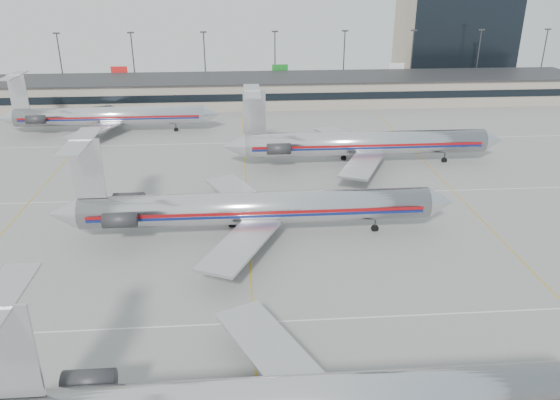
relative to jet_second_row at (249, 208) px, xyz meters
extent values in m
cube|color=silver|center=(-0.10, -17.74, -3.65)|extent=(160.00, 0.15, 0.02)
cube|color=gray|center=(-0.10, 70.26, -0.66)|extent=(160.00, 16.00, 6.00)
cube|color=black|center=(-0.10, 62.16, -0.46)|extent=(160.00, 0.20, 1.60)
cube|color=#2D2D30|center=(-0.10, 70.26, 2.44)|extent=(162.00, 17.00, 0.30)
cylinder|color=#38383D|center=(-45.10, 84.26, 3.84)|extent=(0.30, 0.30, 15.00)
cube|color=#2D2D30|center=(-45.10, 84.26, 11.44)|extent=(1.60, 0.40, 0.35)
cylinder|color=#38383D|center=(-27.10, 84.26, 3.84)|extent=(0.30, 0.30, 15.00)
cube|color=#2D2D30|center=(-27.10, 84.26, 11.44)|extent=(1.60, 0.40, 0.35)
cylinder|color=#38383D|center=(-9.10, 84.26, 3.84)|extent=(0.30, 0.30, 15.00)
cube|color=#2D2D30|center=(-9.10, 84.26, 11.44)|extent=(1.60, 0.40, 0.35)
cylinder|color=#38383D|center=(8.90, 84.26, 3.84)|extent=(0.30, 0.30, 15.00)
cube|color=#2D2D30|center=(8.90, 84.26, 11.44)|extent=(1.60, 0.40, 0.35)
cylinder|color=#38383D|center=(26.90, 84.26, 3.84)|extent=(0.30, 0.30, 15.00)
cube|color=#2D2D30|center=(26.90, 84.26, 11.44)|extent=(1.60, 0.40, 0.35)
cylinder|color=#38383D|center=(44.90, 84.26, 3.84)|extent=(0.30, 0.30, 15.00)
cube|color=#2D2D30|center=(44.90, 84.26, 11.44)|extent=(1.60, 0.40, 0.35)
cylinder|color=#38383D|center=(62.90, 84.26, 3.84)|extent=(0.30, 0.30, 15.00)
cube|color=#2D2D30|center=(62.90, 84.26, 11.44)|extent=(1.60, 0.40, 0.35)
cylinder|color=#38383D|center=(80.90, 84.26, 3.84)|extent=(0.30, 0.30, 15.00)
cube|color=#2D2D30|center=(80.90, 84.26, 11.44)|extent=(1.60, 0.40, 0.35)
cube|color=tan|center=(61.90, 100.26, 8.84)|extent=(30.00, 20.00, 25.00)
cube|color=silver|center=(1.16, -24.73, -1.20)|extent=(9.13, 13.30, 0.31)
cube|color=silver|center=(-15.03, -31.60, 4.93)|extent=(3.34, 0.25, 6.67)
cylinder|color=#2D2D30|center=(-11.60, -28.80, 0.07)|extent=(3.53, 1.67, 1.67)
cylinder|color=silver|center=(1.01, 0.00, -0.06)|extent=(41.15, 3.81, 3.81)
cone|color=silver|center=(23.24, 0.00, -0.06)|extent=(3.29, 3.81, 3.81)
cone|color=silver|center=(-21.41, 0.00, -0.06)|extent=(3.70, 3.81, 3.81)
cube|color=maroon|center=(1.01, -1.91, 0.10)|extent=(39.10, 0.05, 0.36)
cube|color=#0C1858|center=(1.01, -1.91, -0.31)|extent=(39.10, 0.05, 0.29)
cube|color=silver|center=(-1.04, 7.20, -1.08)|extent=(9.57, 13.95, 0.33)
cube|color=silver|center=(-1.04, -7.20, -1.08)|extent=(9.57, 13.95, 0.33)
cube|color=silver|center=(-18.02, 0.00, 5.35)|extent=(3.50, 0.26, 7.00)
cube|color=silver|center=(-18.33, 0.00, 8.64)|extent=(2.47, 10.80, 0.19)
cylinder|color=#2D2D30|center=(-14.42, 2.94, 0.25)|extent=(3.70, 1.75, 1.75)
cylinder|color=#2D2D30|center=(-14.42, -2.93, 0.25)|extent=(3.70, 1.75, 1.75)
cylinder|color=#2D2D30|center=(15.42, 0.00, -2.81)|extent=(0.21, 0.21, 1.70)
cylinder|color=#2D2D30|center=(-2.07, -2.47, -2.81)|extent=(0.21, 0.21, 1.70)
cylinder|color=#2D2D30|center=(-2.07, 2.47, -2.81)|extent=(0.21, 0.21, 1.70)
cylinder|color=black|center=(15.42, 0.00, -3.30)|extent=(0.93, 0.31, 0.93)
cylinder|color=silver|center=(19.65, 24.64, -0.05)|extent=(39.21, 3.82, 3.82)
cone|color=silver|center=(40.91, 24.64, -0.05)|extent=(3.30, 3.82, 3.82)
cone|color=silver|center=(-1.81, 24.64, -0.05)|extent=(3.71, 3.82, 3.82)
cube|color=maroon|center=(19.65, 22.72, 0.11)|extent=(37.25, 0.05, 0.36)
cube|color=#0C1858|center=(19.65, 22.72, -0.30)|extent=(37.25, 0.05, 0.29)
cube|color=silver|center=(17.59, 31.86, -1.08)|extent=(9.60, 13.99, 0.33)
cube|color=silver|center=(17.59, 17.42, -1.08)|extent=(9.60, 13.99, 0.33)
cube|color=silver|center=(1.60, 24.64, 5.37)|extent=(3.51, 0.26, 7.02)
cube|color=silver|center=(1.29, 24.64, 8.67)|extent=(2.48, 10.83, 0.19)
cylinder|color=#2D2D30|center=(5.21, 27.58, 0.26)|extent=(3.71, 1.75, 1.75)
cylinder|color=#2D2D30|center=(5.21, 21.70, 0.26)|extent=(3.71, 1.75, 1.75)
cylinder|color=#2D2D30|center=(33.07, 24.64, -2.81)|extent=(0.21, 0.21, 1.70)
cylinder|color=#2D2D30|center=(16.56, 22.16, -2.81)|extent=(0.21, 0.21, 1.70)
cylinder|color=#2D2D30|center=(16.56, 27.12, -2.81)|extent=(0.21, 0.21, 1.70)
cylinder|color=black|center=(33.07, 24.64, -3.30)|extent=(0.93, 0.31, 0.93)
cylinder|color=silver|center=(-25.70, 47.04, -0.33)|extent=(36.11, 3.52, 3.52)
cone|color=silver|center=(-6.12, 47.04, -0.33)|extent=(3.04, 3.52, 3.52)
cone|color=silver|center=(-45.46, 47.04, -0.33)|extent=(3.42, 3.52, 3.52)
cube|color=maroon|center=(-25.70, 45.27, -0.19)|extent=(34.30, 0.05, 0.33)
cube|color=#0C1858|center=(-25.70, 45.27, -0.57)|extent=(34.30, 0.05, 0.27)
cube|color=silver|center=(-27.60, 53.69, -1.28)|extent=(8.84, 12.88, 0.30)
cube|color=silver|center=(-27.60, 40.39, -1.28)|extent=(8.84, 12.88, 0.30)
cube|color=silver|center=(-42.33, 47.04, 4.66)|extent=(3.23, 0.24, 6.46)
cube|color=silver|center=(-42.61, 47.04, 7.70)|extent=(2.28, 9.98, 0.17)
cylinder|color=#2D2D30|center=(-39.00, 49.75, -0.05)|extent=(3.42, 1.62, 1.62)
cylinder|color=#2D2D30|center=(-39.00, 44.33, -0.05)|extent=(3.42, 1.62, 1.62)
cylinder|color=#2D2D30|center=(-13.34, 47.04, -2.87)|extent=(0.19, 0.19, 1.57)
cylinder|color=#2D2D30|center=(-28.55, 44.76, -2.87)|extent=(0.19, 0.19, 1.57)
cylinder|color=#2D2D30|center=(-28.55, 49.32, -2.87)|extent=(0.19, 0.19, 1.57)
cylinder|color=black|center=(-13.34, 47.04, -3.32)|extent=(0.86, 0.29, 0.86)
camera|label=1|loc=(-0.83, -59.16, 26.07)|focal=35.00mm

